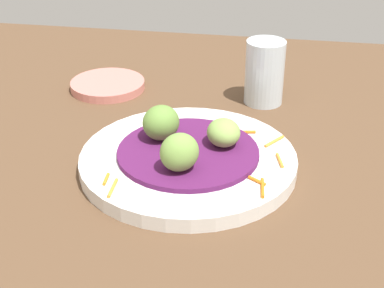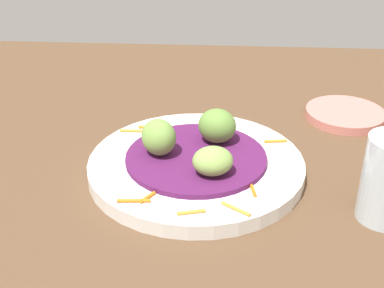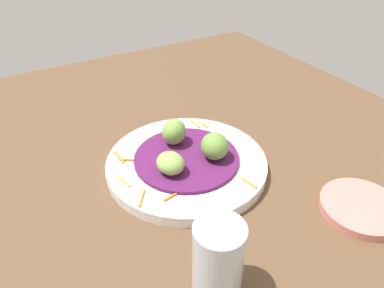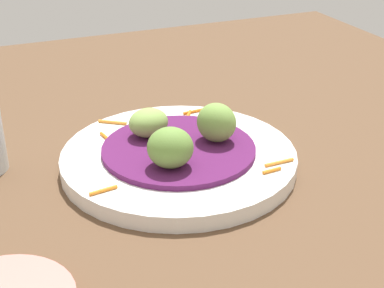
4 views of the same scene
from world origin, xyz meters
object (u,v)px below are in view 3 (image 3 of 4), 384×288
at_px(guac_scoop_right, 174,132).
at_px(water_glass, 218,258).
at_px(side_plate_small, 361,207).
at_px(main_plate, 187,164).
at_px(guac_scoop_center, 215,146).
at_px(guac_scoop_left, 171,163).

xyz_separation_m(guac_scoop_right, water_glass, (0.08, 0.26, 0.00)).
bearing_deg(side_plate_small, water_glass, -1.59).
height_order(guac_scoop_right, water_glass, water_glass).
bearing_deg(guac_scoop_right, main_plate, 87.79).
bearing_deg(water_glass, side_plate_small, 178.41).
height_order(guac_scoop_center, guac_scoop_right, guac_scoop_right).
relative_size(side_plate_small, water_glass, 1.22).
distance_m(main_plate, side_plate_small, 0.28).
bearing_deg(guac_scoop_left, guac_scoop_right, -122.21).
distance_m(main_plate, guac_scoop_left, 0.06).
distance_m(main_plate, guac_scoop_center, 0.06).
bearing_deg(side_plate_small, main_plate, -51.81).
relative_size(main_plate, water_glass, 2.76).
bearing_deg(main_plate, guac_scoop_center, 147.79).
xyz_separation_m(main_plate, guac_scoop_right, (-0.00, -0.05, 0.04)).
height_order(guac_scoop_left, guac_scoop_right, guac_scoop_right).
height_order(main_plate, water_glass, water_glass).
height_order(guac_scoop_left, side_plate_small, guac_scoop_left).
xyz_separation_m(guac_scoop_left, water_glass, (0.04, 0.19, 0.01)).
bearing_deg(guac_scoop_right, side_plate_small, 122.70).
distance_m(side_plate_small, water_glass, 0.26).
distance_m(guac_scoop_left, guac_scoop_right, 0.08).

